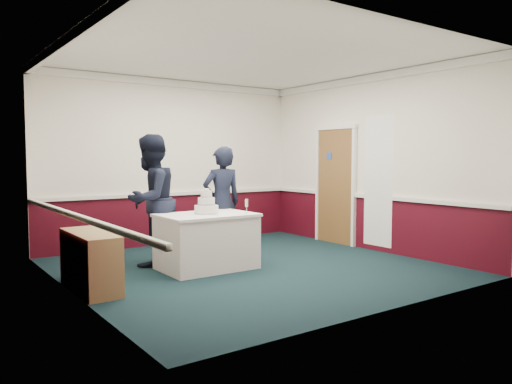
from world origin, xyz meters
TOP-DOWN VIEW (x-y plane):
  - ground at (0.00, 0.00)m, footprint 5.00×5.00m
  - room_shell at (0.08, 0.61)m, footprint 5.00×5.00m
  - sideboard at (-2.28, 0.09)m, footprint 0.41×1.20m
  - cake_table at (-0.56, 0.30)m, footprint 1.32×0.92m
  - wedding_cake at (-0.56, 0.30)m, footprint 0.35×0.35m
  - cake_knife at (-0.59, 0.10)m, footprint 0.10×0.21m
  - champagne_flute at (-0.06, 0.02)m, footprint 0.05×0.05m
  - person_man at (-1.11, 1.00)m, footprint 1.19×1.13m
  - person_woman at (0.02, 0.84)m, footprint 0.68×0.49m

SIDE VIEW (x-z plane):
  - ground at x=0.00m, z-range 0.00..0.00m
  - sideboard at x=-2.28m, z-range 0.00..0.70m
  - cake_table at x=-0.56m, z-range 0.01..0.80m
  - cake_knife at x=-0.59m, z-range 0.79..0.79m
  - person_woman at x=0.02m, z-range 0.00..1.76m
  - wedding_cake at x=-0.56m, z-range 0.72..1.08m
  - champagne_flute at x=-0.06m, z-range 0.83..1.03m
  - person_man at x=-1.11m, z-range 0.00..1.93m
  - room_shell at x=0.08m, z-range 0.47..3.47m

